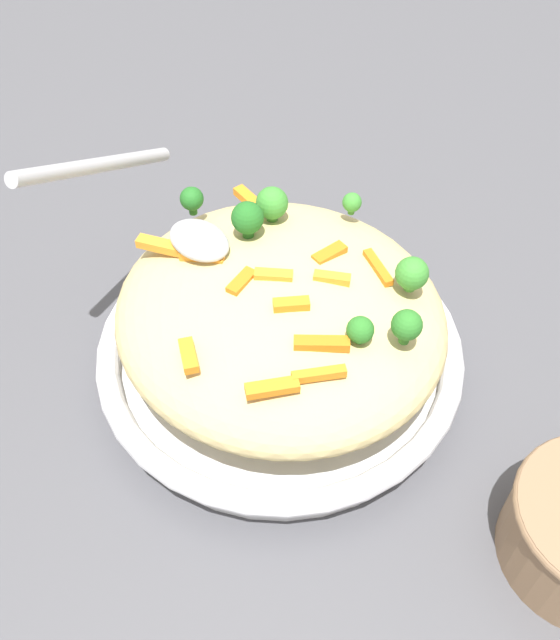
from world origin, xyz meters
name	(u,v)px	position (x,y,z in m)	size (l,w,h in m)	color
ground_plane	(280,371)	(0.00, 0.00, 0.00)	(2.40, 2.40, 0.00)	#4C4C51
serving_bowl	(280,354)	(0.00, 0.00, 0.02)	(0.31, 0.31, 0.04)	silver
pasta_mound	(280,314)	(0.00, 0.00, 0.08)	(0.27, 0.26, 0.08)	#D1BA7A
carrot_piece_0	(322,344)	(-0.06, 0.02, 0.11)	(0.04, 0.01, 0.01)	orange
carrot_piece_1	(271,277)	(0.01, 0.00, 0.12)	(0.03, 0.01, 0.01)	orange
carrot_piece_2	(193,359)	(0.00, 0.09, 0.11)	(0.03, 0.01, 0.01)	orange
carrot_piece_3	(291,304)	(-0.02, 0.01, 0.12)	(0.03, 0.01, 0.01)	orange
carrot_piece_4	(202,258)	(0.07, 0.02, 0.11)	(0.04, 0.01, 0.01)	orange
carrot_piece_5	(161,245)	(0.10, 0.03, 0.11)	(0.04, 0.01, 0.01)	orange
carrot_piece_6	(332,278)	(-0.03, -0.03, 0.11)	(0.03, 0.01, 0.01)	orange
carrot_piece_7	(249,199)	(0.09, -0.06, 0.11)	(0.04, 0.01, 0.01)	orange
carrot_piece_8	(242,281)	(0.02, 0.02, 0.11)	(0.03, 0.01, 0.01)	orange
carrot_piece_9	(329,254)	(-0.01, -0.05, 0.11)	(0.03, 0.01, 0.01)	orange
carrot_piece_10	(272,388)	(-0.06, 0.07, 0.11)	(0.04, 0.01, 0.01)	orange
carrot_piece_11	(378,267)	(-0.04, -0.07, 0.11)	(0.04, 0.01, 0.01)	orange
carrot_piece_12	(319,374)	(-0.08, 0.04, 0.11)	(0.04, 0.01, 0.01)	orange
broccoli_floret_0	(407,326)	(-0.10, -0.02, 0.12)	(0.02, 0.02, 0.03)	#296820
broccoli_floret_1	(412,274)	(-0.07, -0.07, 0.12)	(0.03, 0.03, 0.03)	#377928
broccoli_floret_2	(352,203)	(0.02, -0.11, 0.12)	(0.02, 0.02, 0.02)	#377928
broccoli_floret_3	(248,218)	(0.06, -0.02, 0.13)	(0.03, 0.03, 0.03)	#205B1C
broccoli_floret_4	(272,203)	(0.06, -0.05, 0.12)	(0.03, 0.03, 0.03)	#377928
broccoli_floret_5	(192,199)	(0.11, -0.01, 0.12)	(0.02, 0.02, 0.03)	#205B1C
broccoli_floret_6	(361,330)	(-0.08, 0.00, 0.12)	(0.02, 0.02, 0.02)	#296820
serving_spoon	(159,210)	(0.11, 0.02, 0.14)	(0.14, 0.17, 0.11)	#B7B7BC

